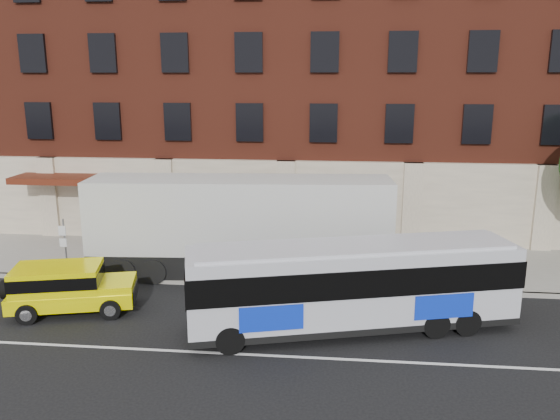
# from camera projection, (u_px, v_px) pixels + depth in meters

# --- Properties ---
(ground) EXTENTS (120.00, 120.00, 0.00)m
(ground) POSITION_uv_depth(u_px,v_px,m) (249.00, 363.00, 16.02)
(ground) COLOR black
(ground) RESTS_ON ground
(sidewalk) EXTENTS (60.00, 6.00, 0.15)m
(sidewalk) POSITION_uv_depth(u_px,v_px,m) (280.00, 261.00, 24.71)
(sidewalk) COLOR #9A968C
(sidewalk) RESTS_ON ground
(kerb) EXTENTS (60.00, 0.25, 0.15)m
(kerb) POSITION_uv_depth(u_px,v_px,m) (272.00, 285.00, 21.81)
(kerb) COLOR #9A968C
(kerb) RESTS_ON ground
(lane_line) EXTENTS (60.00, 0.12, 0.01)m
(lane_line) POSITION_uv_depth(u_px,v_px,m) (251.00, 355.00, 16.50)
(lane_line) COLOR silver
(lane_line) RESTS_ON ground
(building) EXTENTS (30.00, 12.10, 15.00)m
(building) POSITION_uv_depth(u_px,v_px,m) (294.00, 86.00, 30.61)
(building) COLOR #602416
(building) RESTS_ON sidewalk
(sign_pole) EXTENTS (0.30, 0.20, 2.50)m
(sign_pole) POSITION_uv_depth(u_px,v_px,m) (65.00, 244.00, 22.46)
(sign_pole) COLOR slate
(sign_pole) RESTS_ON ground
(city_bus) EXTENTS (10.83, 4.95, 2.91)m
(city_bus) POSITION_uv_depth(u_px,v_px,m) (353.00, 283.00, 17.80)
(city_bus) COLOR silver
(city_bus) RESTS_ON ground
(yellow_suv) EXTENTS (4.57, 2.73, 1.70)m
(yellow_suv) POSITION_uv_depth(u_px,v_px,m) (67.00, 286.00, 19.31)
(yellow_suv) COLOR #F2EB00
(yellow_suv) RESTS_ON ground
(shipping_container) EXTENTS (12.37, 3.32, 4.08)m
(shipping_container) POSITION_uv_depth(u_px,v_px,m) (240.00, 228.00, 22.77)
(shipping_container) COLOR black
(shipping_container) RESTS_ON ground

